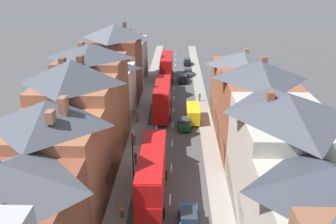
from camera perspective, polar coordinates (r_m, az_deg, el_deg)
pavement_left at (r=57.89m, az=-4.06°, el=1.21°), size 2.20×104.00×0.14m
pavement_right at (r=57.78m, az=6.06°, el=1.09°), size 2.20×104.00×0.14m
centre_line_dashes at (r=55.78m, az=0.97°, el=0.33°), size 0.14×97.80×0.01m
terrace_row_left at (r=42.26m, az=-13.20°, el=1.18°), size 8.00×69.00×13.95m
terrace_row_right at (r=32.70m, az=18.64°, el=-6.53°), size 8.00×49.56×13.53m
double_decker_bus_lead at (r=71.97m, az=-0.26°, el=7.90°), size 2.74×10.80×5.30m
double_decker_bus_mid_street at (r=33.48m, az=-2.76°, el=-10.77°), size 2.74×10.80×5.30m
double_decker_bus_far_approaching at (r=53.20m, az=-0.99°, el=2.44°), size 2.74×10.80×5.30m
car_near_blue at (r=70.57m, az=2.63°, el=5.89°), size 1.90×4.36×1.64m
car_near_silver at (r=75.51m, az=3.58°, el=6.99°), size 1.90×4.11×1.59m
car_parked_right_a at (r=31.41m, az=3.65°, el=-17.98°), size 1.90×3.81×1.64m
car_mid_black at (r=49.04m, az=2.96°, el=-1.92°), size 1.90×3.96×1.66m
car_parked_left_b at (r=45.67m, az=-3.13°, el=-3.89°), size 1.90×4.49×1.65m
car_mid_white at (r=84.68m, az=3.40°, el=8.75°), size 1.90×4.18×1.64m
delivery_van at (r=51.33m, az=4.37°, el=-0.18°), size 2.20×5.20×2.41m
pedestrian_near_right at (r=32.18m, az=-8.07°, el=-16.54°), size 0.36×0.22×1.61m
pedestrian_mid_left at (r=39.83m, az=-5.68°, el=-7.94°), size 0.36×0.22×1.61m
pedestrian_mid_right at (r=44.17m, az=-5.93°, el=-4.67°), size 0.36×0.22×1.61m
pedestrian_far_left at (r=51.01m, az=-5.40°, el=-0.74°), size 0.36×0.22×1.61m
pedestrian_far_right at (r=59.34m, az=5.53°, el=2.70°), size 0.36×0.22×1.61m
street_lamp at (r=36.69m, az=-6.16°, el=-6.86°), size 0.20×1.12×5.50m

